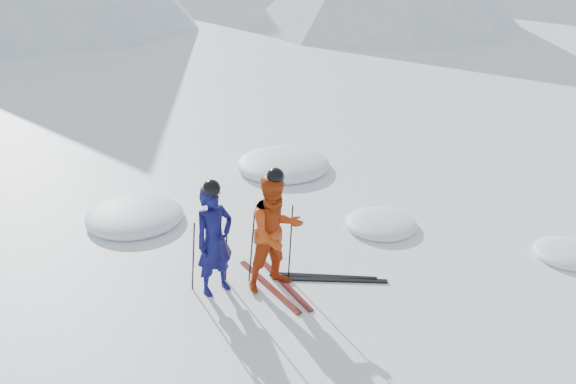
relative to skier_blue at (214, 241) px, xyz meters
name	(u,v)px	position (x,y,z in m)	size (l,w,h in m)	color
ground	(370,249)	(2.79, 0.20, -0.87)	(160.00, 160.00, 0.00)	white
skier_blue	(214,241)	(0.00, 0.00, 0.00)	(0.63, 0.41, 1.73)	#0C0D4A
skier_red	(276,233)	(0.88, -0.23, 0.06)	(0.90, 0.70, 1.86)	#B5380E
pole_blue_left	(193,257)	(-0.30, 0.15, -0.29)	(0.02, 0.02, 1.15)	black
pole_blue_right	(226,247)	(0.25, 0.25, -0.29)	(0.02, 0.02, 1.15)	black
pole_red_left	(252,247)	(0.58, 0.02, -0.25)	(0.02, 0.02, 1.24)	black
pole_red_right	(290,242)	(1.18, -0.08, -0.25)	(0.02, 0.02, 1.24)	black
ski_worn_left	(269,286)	(0.76, -0.23, -0.85)	(0.09, 1.70, 0.03)	black
ski_worn_right	(284,283)	(1.00, -0.23, -0.85)	(0.09, 1.70, 0.03)	black
ski_loose_a	(323,276)	(1.65, -0.30, -0.85)	(0.09, 1.70, 0.03)	black
ski_loose_b	(333,280)	(1.75, -0.45, -0.85)	(0.09, 1.70, 0.03)	black
snow_lumps	(268,195)	(1.94, 2.92, -0.87)	(7.96, 7.03, 0.46)	white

